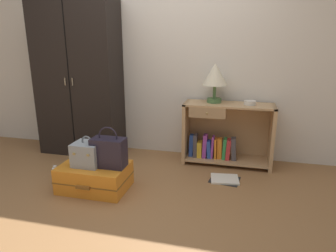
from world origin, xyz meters
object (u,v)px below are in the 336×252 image
object	(u,v)px
table_lamp	(215,76)
bowl	(250,103)
handbag	(109,152)
train_case	(88,154)
wardrobe	(79,79)
suitcase_large	(95,177)
open_book_on_floor	(225,179)
bookshelf	(224,135)
bottle	(56,175)

from	to	relation	value
table_lamp	bowl	world-z (taller)	table_lamp
handbag	train_case	bearing A→B (deg)	-174.85
wardrobe	suitcase_large	xyz separation A→B (m)	(0.66, -0.96, -0.84)
suitcase_large	open_book_on_floor	xyz separation A→B (m)	(1.26, 0.51, -0.12)
handbag	suitcase_large	bearing A→B (deg)	-175.92
bookshelf	bottle	xyz separation A→B (m)	(-1.67, -0.98, -0.26)
train_case	bottle	xyz separation A→B (m)	(-0.41, 0.04, -0.29)
wardrobe	train_case	bearing A→B (deg)	-58.23
table_lamp	handbag	world-z (taller)	table_lamp
bookshelf	bowl	xyz separation A→B (m)	(0.27, -0.02, 0.41)
wardrobe	suitcase_large	world-z (taller)	wardrobe
bowl	bottle	distance (m)	2.27
train_case	handbag	world-z (taller)	handbag
wardrobe	bottle	world-z (taller)	wardrobe
train_case	open_book_on_floor	world-z (taller)	train_case
bottle	handbag	bearing A→B (deg)	-1.42
handbag	bottle	distance (m)	0.71
table_lamp	train_case	world-z (taller)	table_lamp
table_lamp	train_case	size ratio (longest dim) A/B	1.51
table_lamp	open_book_on_floor	world-z (taller)	table_lamp
bookshelf	bowl	distance (m)	0.49
bottle	table_lamp	bearing A→B (deg)	33.11
wardrobe	bookshelf	bearing A→B (deg)	1.30
wardrobe	table_lamp	xyz separation A→B (m)	(1.72, 0.06, 0.08)
bookshelf	table_lamp	size ratio (longest dim) A/B	2.28
handbag	bottle	xyz separation A→B (m)	(-0.63, 0.02, -0.32)
suitcase_large	open_book_on_floor	distance (m)	1.36
bookshelf	bottle	world-z (taller)	bookshelf
bowl	suitcase_large	xyz separation A→B (m)	(-1.47, -0.99, -0.63)
bottle	bookshelf	bearing A→B (deg)	30.36
train_case	handbag	size ratio (longest dim) A/B	0.75
wardrobe	bottle	xyz separation A→B (m)	(0.19, -0.93, -0.88)
open_book_on_floor	bookshelf	bearing A→B (deg)	96.49
wardrobe	bowl	bearing A→B (deg)	0.62
bowl	train_case	world-z (taller)	bowl
bottle	open_book_on_floor	bearing A→B (deg)	15.65
handbag	bottle	world-z (taller)	handbag
bookshelf	table_lamp	bearing A→B (deg)	171.19
table_lamp	bowl	bearing A→B (deg)	-5.63
bookshelf	bowl	size ratio (longest dim) A/B	7.77
wardrobe	bowl	distance (m)	2.14
bookshelf	suitcase_large	xyz separation A→B (m)	(-1.20, -1.00, -0.22)
table_lamp	bookshelf	bearing A→B (deg)	-8.81
bookshelf	table_lamp	world-z (taller)	table_lamp
wardrobe	handbag	world-z (taller)	wardrobe
bowl	train_case	size ratio (longest dim) A/B	0.44
bookshelf	wardrobe	bearing A→B (deg)	-178.70
wardrobe	bottle	size ratio (longest dim) A/B	10.37
wardrobe	open_book_on_floor	xyz separation A→B (m)	(1.91, -0.45, -0.96)
train_case	handbag	xyz separation A→B (m)	(0.22, 0.02, 0.03)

